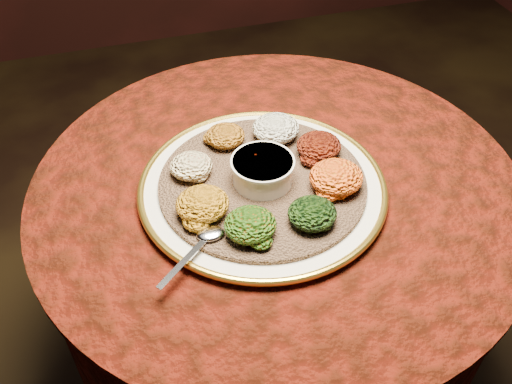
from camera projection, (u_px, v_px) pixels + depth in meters
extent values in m
plane|color=black|center=(271.00, 372.00, 1.61)|extent=(4.00, 4.00, 0.00)
cylinder|color=black|center=(271.00, 368.00, 1.60)|extent=(0.44, 0.44, 0.04)
cylinder|color=black|center=(273.00, 300.00, 1.38)|extent=(0.12, 0.12, 0.68)
cylinder|color=black|center=(277.00, 193.00, 1.13)|extent=(0.80, 0.80, 0.04)
cylinder|color=#3D0C05|center=(275.00, 241.00, 1.23)|extent=(0.93, 0.93, 0.34)
cylinder|color=#3D0C05|center=(277.00, 183.00, 1.11)|extent=(0.96, 0.96, 0.01)
cylinder|color=beige|center=(262.00, 188.00, 1.08)|extent=(0.60, 0.60, 0.02)
torus|color=gold|center=(262.00, 186.00, 1.07)|extent=(0.47, 0.47, 0.01)
cylinder|color=brown|center=(262.00, 183.00, 1.07)|extent=(0.43, 0.43, 0.01)
cylinder|color=silver|center=(263.00, 171.00, 1.05)|extent=(0.11, 0.11, 0.05)
cylinder|color=silver|center=(263.00, 162.00, 1.03)|extent=(0.12, 0.12, 0.01)
cylinder|color=#4E1103|center=(263.00, 165.00, 1.04)|extent=(0.09, 0.09, 0.01)
ellipsoid|color=silver|center=(210.00, 233.00, 0.96)|extent=(0.05, 0.04, 0.01)
cube|color=silver|center=(185.00, 261.00, 0.92)|extent=(0.11, 0.09, 0.00)
ellipsoid|color=silver|center=(276.00, 128.00, 1.15)|extent=(0.10, 0.09, 0.05)
ellipsoid|color=black|center=(319.00, 146.00, 1.11)|extent=(0.09, 0.08, 0.04)
ellipsoid|color=#BF8B0F|center=(336.00, 177.00, 1.04)|extent=(0.10, 0.09, 0.05)
ellipsoid|color=black|center=(312.00, 213.00, 0.98)|extent=(0.09, 0.08, 0.04)
ellipsoid|color=#AD460B|center=(250.00, 225.00, 0.95)|extent=(0.09, 0.09, 0.04)
ellipsoid|color=#BD7510|center=(202.00, 204.00, 0.99)|extent=(0.09, 0.09, 0.05)
ellipsoid|color=maroon|center=(191.00, 166.00, 1.07)|extent=(0.08, 0.08, 0.04)
ellipsoid|color=#925011|center=(225.00, 136.00, 1.14)|extent=(0.08, 0.07, 0.04)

